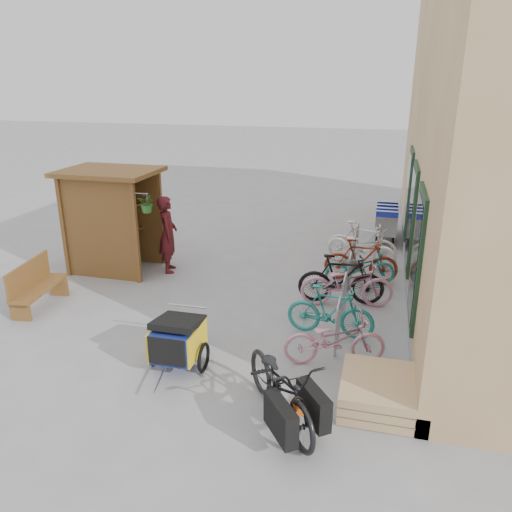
% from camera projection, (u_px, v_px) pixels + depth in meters
% --- Properties ---
extents(ground, '(80.00, 80.00, 0.00)m').
position_uv_depth(ground, '(209.00, 333.00, 9.02)').
color(ground, '#99999C').
extents(kiosk, '(2.49, 1.65, 2.40)m').
position_uv_depth(kiosk, '(109.00, 206.00, 11.52)').
color(kiosk, brown).
rests_on(kiosk, ground).
extents(bike_rack, '(0.05, 5.35, 0.86)m').
position_uv_depth(bike_rack, '(349.00, 271.00, 10.49)').
color(bike_rack, '#A5A8AD').
rests_on(bike_rack, ground).
extents(pallet_stack, '(1.00, 1.20, 0.40)m').
position_uv_depth(pallet_stack, '(377.00, 392.00, 6.96)').
color(pallet_stack, tan).
rests_on(pallet_stack, ground).
extents(bench, '(0.65, 1.54, 0.95)m').
position_uv_depth(bench, '(35.00, 285.00, 9.87)').
color(bench, brown).
rests_on(bench, ground).
extents(shopping_carts, '(0.60, 2.04, 1.08)m').
position_uv_depth(shopping_carts, '(386.00, 218.00, 14.06)').
color(shopping_carts, silver).
rests_on(shopping_carts, ground).
extents(child_trailer, '(0.90, 1.52, 0.89)m').
position_uv_depth(child_trailer, '(178.00, 339.00, 7.80)').
color(child_trailer, navy).
rests_on(child_trailer, ground).
extents(cargo_bike, '(1.73, 2.00, 1.04)m').
position_uv_depth(cargo_bike, '(282.00, 387.00, 6.55)').
color(cargo_bike, black).
rests_on(cargo_bike, ground).
extents(person_kiosk, '(0.63, 0.77, 1.81)m').
position_uv_depth(person_kiosk, '(168.00, 234.00, 11.62)').
color(person_kiosk, maroon).
rests_on(person_kiosk, ground).
extents(bike_0, '(1.72, 0.99, 0.86)m').
position_uv_depth(bike_0, '(335.00, 340.00, 7.91)').
color(bike_0, '#C17D98').
rests_on(bike_0, ground).
extents(bike_1, '(1.59, 0.55, 0.94)m').
position_uv_depth(bike_1, '(330.00, 311.00, 8.78)').
color(bike_1, teal).
rests_on(bike_1, ground).
extents(bike_2, '(1.92, 0.96, 0.97)m').
position_uv_depth(bike_2, '(347.00, 284.00, 9.93)').
color(bike_2, '#C17D98').
rests_on(bike_2, ground).
extents(bike_3, '(1.77, 0.68, 1.04)m').
position_uv_depth(bike_3, '(341.00, 279.00, 10.04)').
color(bike_3, black).
rests_on(bike_3, ground).
extents(bike_4, '(1.62, 0.90, 0.81)m').
position_uv_depth(bike_4, '(360.00, 267.00, 10.99)').
color(bike_4, teal).
rests_on(bike_4, ground).
extents(bike_5, '(1.64, 0.50, 0.98)m').
position_uv_depth(bike_5, '(361.00, 260.00, 11.16)').
color(bike_5, maroon).
rests_on(bike_5, ground).
extents(bike_6, '(1.91, 1.20, 0.95)m').
position_uv_depth(bike_6, '(361.00, 247.00, 12.10)').
color(bike_6, silver).
rests_on(bike_6, ground).
extents(bike_7, '(1.81, 0.80, 1.05)m').
position_uv_depth(bike_7, '(362.00, 243.00, 12.25)').
color(bike_7, silver).
rests_on(bike_7, ground).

